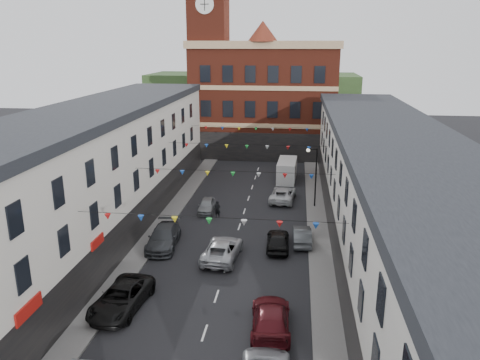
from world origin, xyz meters
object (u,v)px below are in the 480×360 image
at_px(car_left_e, 207,205).
at_px(car_right_e, 302,235).
at_px(street_lamp, 314,169).
at_px(car_left_c, 122,298).
at_px(car_right_c, 271,318).
at_px(white_van, 287,170).
at_px(car_right_d, 278,240).
at_px(car_right_f, 283,194).
at_px(pedestrian, 217,209).
at_px(car_left_d, 164,237).
at_px(moving_car, 222,249).

bearing_deg(car_left_e, car_right_e, -38.00).
height_order(street_lamp, car_left_c, street_lamp).
bearing_deg(car_right_c, white_van, -93.36).
bearing_deg(car_left_c, car_right_c, -1.81).
height_order(street_lamp, car_right_d, street_lamp).
distance_m(car_right_f, pedestrian, 8.14).
bearing_deg(street_lamp, car_left_c, -120.89).
bearing_deg(car_right_f, car_left_e, 35.78).
bearing_deg(car_left_c, car_right_f, 72.74).
height_order(car_right_d, car_right_f, car_right_d).
distance_m(car_left_d, pedestrian, 7.62).
relative_size(car_right_e, pedestrian, 2.55).
relative_size(moving_car, white_van, 0.98).
xyz_separation_m(car_left_d, moving_car, (5.00, -1.59, -0.05)).
bearing_deg(moving_car, car_left_c, 60.81).
bearing_deg(pedestrian, white_van, 74.88).
xyz_separation_m(car_right_e, white_van, (-1.70, 18.30, 0.53)).
bearing_deg(car_right_e, car_left_e, -37.03).
xyz_separation_m(car_right_c, car_right_e, (1.83, 12.39, -0.10)).
distance_m(street_lamp, white_van, 10.14).
bearing_deg(car_right_c, car_right_d, -92.75).
bearing_deg(pedestrian, moving_car, -68.63).
distance_m(car_left_c, car_right_d, 13.49).
distance_m(car_left_e, car_right_f, 8.31).
height_order(car_left_c, car_right_f, car_left_c).
distance_m(car_left_c, car_left_e, 17.75).
bearing_deg(car_right_e, car_left_c, 43.75).
height_order(street_lamp, car_left_d, street_lamp).
bearing_deg(car_right_d, car_left_e, -48.34).
distance_m(car_left_c, car_left_d, 9.26).
height_order(car_left_c, car_right_e, car_left_c).
relative_size(car_left_c, car_left_d, 1.01).
bearing_deg(moving_car, white_van, -97.26).
relative_size(street_lamp, car_right_e, 1.46).
bearing_deg(car_left_d, car_right_c, -53.01).
bearing_deg(pedestrian, car_right_f, 53.01).
distance_m(car_right_f, white_van, 7.75).
bearing_deg(street_lamp, car_right_e, -96.72).
relative_size(car_left_c, white_van, 1.01).
distance_m(car_left_e, pedestrian, 1.97).
xyz_separation_m(car_left_e, moving_car, (3.10, -9.97, 0.11)).
bearing_deg(pedestrian, car_right_d, -37.08).
relative_size(car_left_e, car_right_e, 0.91).
xyz_separation_m(car_right_d, car_right_f, (0.00, 11.83, -0.04)).
bearing_deg(car_right_f, white_van, -85.63).
bearing_deg(car_left_d, car_right_f, 49.65).
height_order(white_van, pedestrian, white_van).
distance_m(car_right_f, moving_car, 14.70).
bearing_deg(car_right_f, pedestrian, 49.42).
bearing_deg(white_van, car_left_d, -112.18).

